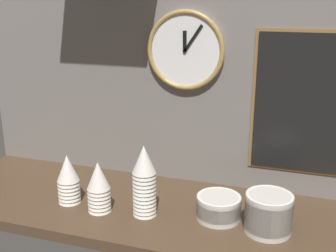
{
  "coord_description": "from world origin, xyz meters",
  "views": [
    {
      "loc": [
        0.55,
        -1.33,
        0.75
      ],
      "look_at": [
        0.1,
        0.04,
        0.3
      ],
      "focal_mm": 45.0,
      "sensor_mm": 36.0,
      "label": 1
    }
  ],
  "objects_px": {
    "cup_stack_center_left": "(68,179)",
    "cup_stack_center_right": "(144,181)",
    "bowl_stack_far_right": "(268,212)",
    "menu_board": "(302,104)",
    "wall_clock": "(185,50)",
    "bowl_stack_right": "(219,207)",
    "cup_stack_center": "(99,187)"
  },
  "relations": [
    {
      "from": "cup_stack_center_right",
      "to": "bowl_stack_right",
      "type": "xyz_separation_m",
      "value": [
        0.26,
        0.05,
        -0.09
      ]
    },
    {
      "from": "bowl_stack_far_right",
      "to": "menu_board",
      "type": "height_order",
      "value": "menu_board"
    },
    {
      "from": "cup_stack_center_right",
      "to": "wall_clock",
      "type": "xyz_separation_m",
      "value": [
        0.06,
        0.31,
        0.42
      ]
    },
    {
      "from": "wall_clock",
      "to": "menu_board",
      "type": "xyz_separation_m",
      "value": [
        0.45,
        0.01,
        -0.18
      ]
    },
    {
      "from": "cup_stack_center_left",
      "to": "bowl_stack_right",
      "type": "height_order",
      "value": "cup_stack_center_left"
    },
    {
      "from": "cup_stack_center_left",
      "to": "bowl_stack_far_right",
      "type": "bearing_deg",
      "value": 1.72
    },
    {
      "from": "cup_stack_center",
      "to": "bowl_stack_far_right",
      "type": "distance_m",
      "value": 0.59
    },
    {
      "from": "cup_stack_center_left",
      "to": "cup_stack_center_right",
      "type": "relative_size",
      "value": 0.72
    },
    {
      "from": "bowl_stack_far_right",
      "to": "cup_stack_center_right",
      "type": "bearing_deg",
      "value": -177.08
    },
    {
      "from": "wall_clock",
      "to": "cup_stack_center",
      "type": "bearing_deg",
      "value": -123.11
    },
    {
      "from": "cup_stack_center_right",
      "to": "wall_clock",
      "type": "bearing_deg",
      "value": 80.0
    },
    {
      "from": "cup_stack_center_left",
      "to": "menu_board",
      "type": "relative_size",
      "value": 0.35
    },
    {
      "from": "cup_stack_center_left",
      "to": "bowl_stack_far_right",
      "type": "distance_m",
      "value": 0.73
    },
    {
      "from": "wall_clock",
      "to": "menu_board",
      "type": "relative_size",
      "value": 0.57
    },
    {
      "from": "cup_stack_center_left",
      "to": "menu_board",
      "type": "bearing_deg",
      "value": 21.76
    },
    {
      "from": "cup_stack_center_left",
      "to": "cup_stack_center_right",
      "type": "bearing_deg",
      "value": 0.02
    },
    {
      "from": "cup_stack_center_left",
      "to": "cup_stack_center",
      "type": "xyz_separation_m",
      "value": [
        0.14,
        -0.03,
        0.0
      ]
    },
    {
      "from": "bowl_stack_right",
      "to": "bowl_stack_far_right",
      "type": "distance_m",
      "value": 0.18
    },
    {
      "from": "bowl_stack_right",
      "to": "cup_stack_center_left",
      "type": "bearing_deg",
      "value": -174.45
    },
    {
      "from": "cup_stack_center_left",
      "to": "cup_stack_center",
      "type": "height_order",
      "value": "same"
    },
    {
      "from": "cup_stack_center_left",
      "to": "wall_clock",
      "type": "xyz_separation_m",
      "value": [
        0.36,
        0.31,
        0.45
      ]
    },
    {
      "from": "menu_board",
      "to": "cup_stack_center",
      "type": "bearing_deg",
      "value": -152.47
    },
    {
      "from": "bowl_stack_far_right",
      "to": "menu_board",
      "type": "xyz_separation_m",
      "value": [
        0.07,
        0.3,
        0.3
      ]
    },
    {
      "from": "menu_board",
      "to": "bowl_stack_far_right",
      "type": "bearing_deg",
      "value": -103.76
    },
    {
      "from": "bowl_stack_right",
      "to": "menu_board",
      "type": "relative_size",
      "value": 0.29
    },
    {
      "from": "cup_stack_center_right",
      "to": "menu_board",
      "type": "bearing_deg",
      "value": 32.69
    },
    {
      "from": "wall_clock",
      "to": "cup_stack_center_left",
      "type": "bearing_deg",
      "value": -139.01
    },
    {
      "from": "cup_stack_center_right",
      "to": "bowl_stack_right",
      "type": "relative_size",
      "value": 1.69
    },
    {
      "from": "cup_stack_center_right",
      "to": "menu_board",
      "type": "relative_size",
      "value": 0.49
    },
    {
      "from": "bowl_stack_right",
      "to": "cup_stack_center_right",
      "type": "bearing_deg",
      "value": -168.0
    },
    {
      "from": "cup_stack_center_right",
      "to": "cup_stack_center",
      "type": "relative_size",
      "value": 1.39
    },
    {
      "from": "cup_stack_center",
      "to": "cup_stack_center_left",
      "type": "bearing_deg",
      "value": 169.54
    }
  ]
}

